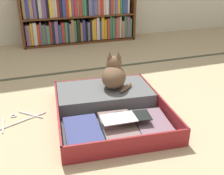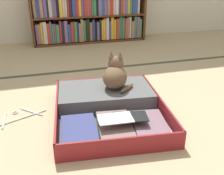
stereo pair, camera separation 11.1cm
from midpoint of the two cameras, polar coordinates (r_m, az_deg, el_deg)
ground_plane at (r=1.64m, az=8.31°, el=-9.81°), size 10.00×10.00×0.00m
tatami_border at (r=2.62m, az=-1.72°, el=4.10°), size 4.80×0.05×0.00m
bookshelf at (r=3.58m, az=-4.14°, el=15.10°), size 1.50×0.28×0.70m
open_suitcase at (r=1.82m, az=0.80°, el=-3.87°), size 0.79×0.91×0.12m
black_cat at (r=1.91m, az=2.40°, el=2.77°), size 0.27×0.28×0.26m
clothes_hanger at (r=1.86m, az=-18.10°, el=-6.05°), size 0.35×0.25×0.01m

